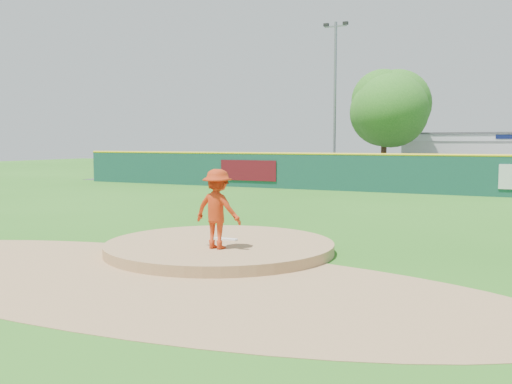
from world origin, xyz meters
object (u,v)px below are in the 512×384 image
at_px(deciduous_tree, 385,113).
at_px(light_pole_left, 335,94).
at_px(van, 463,180).
at_px(playground_slide, 188,169).
at_px(pitcher, 218,209).

relative_size(deciduous_tree, light_pole_left, 0.67).
height_order(van, deciduous_tree, deciduous_tree).
bearing_deg(van, deciduous_tree, 64.64).
relative_size(van, playground_slide, 1.47).
bearing_deg(playground_slide, light_pole_left, 32.37).
height_order(playground_slide, light_pole_left, light_pole_left).
height_order(playground_slide, deciduous_tree, deciduous_tree).
distance_m(pitcher, light_pole_left, 28.91).
bearing_deg(pitcher, deciduous_tree, -80.14).
relative_size(van, light_pole_left, 0.39).
height_order(deciduous_tree, light_pole_left, light_pole_left).
relative_size(pitcher, playground_slide, 0.61).
relative_size(pitcher, light_pole_left, 0.16).
distance_m(van, light_pole_left, 12.54).
xyz_separation_m(pitcher, van, (2.99, 21.46, -0.53)).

